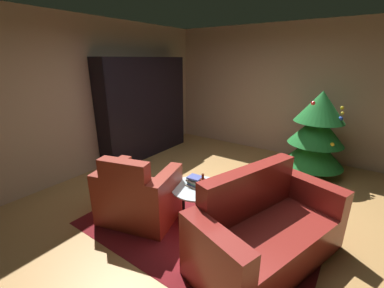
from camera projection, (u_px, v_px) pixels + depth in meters
ground_plane at (217, 210)px, 3.53m from camera, size 6.80×6.80×0.00m
wall_back at (286, 92)px, 5.31m from camera, size 5.35×0.06×2.73m
wall_left at (92, 97)px, 4.53m from camera, size 0.06×5.79×2.73m
area_rug at (198, 226)px, 3.19m from camera, size 2.81×1.82×0.01m
bookshelf_unit at (151, 108)px, 5.42m from camera, size 0.40×2.17×2.06m
armchair_red at (138, 196)px, 3.25m from camera, size 1.10×0.95×0.93m
couch_red at (265, 232)px, 2.60m from camera, size 1.29×1.85×0.95m
coffee_table at (197, 190)px, 3.22m from camera, size 0.68×0.68×0.47m
book_stack_on_table at (195, 181)px, 3.22m from camera, size 0.22×0.19×0.12m
bottle_on_table at (203, 186)px, 3.00m from camera, size 0.08×0.08×0.27m
decorated_tree at (317, 133)px, 4.43m from camera, size 1.05×1.05×1.52m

